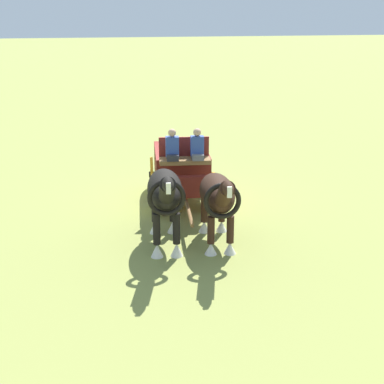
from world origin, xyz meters
The scene contains 4 objects.
ground_plane centered at (0.00, 0.00, 0.00)m, with size 220.00×220.00×0.00m, color olive.
show_wagon centered at (0.18, -0.02, 1.12)m, with size 5.45×2.21×2.57m.
draft_horse_near centered at (3.63, 0.22, 1.28)m, with size 3.13×1.11×2.13m.
draft_horse_off centered at (3.47, -1.07, 1.39)m, with size 3.22×1.12×2.27m.
Camera 1 is at (16.37, -3.16, 5.66)m, focal length 52.78 mm.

